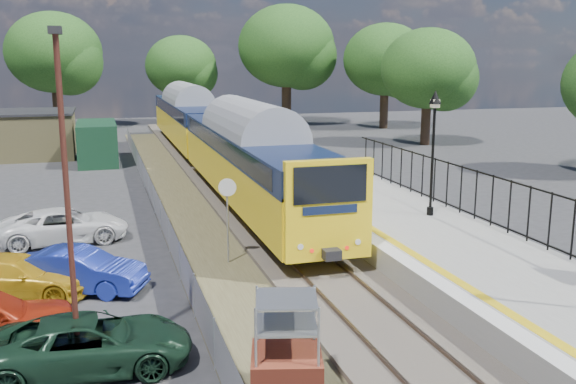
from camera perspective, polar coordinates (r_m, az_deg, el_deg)
name	(u,v)px	position (r m, az deg, el deg)	size (l,w,h in m)	color
ground	(360,314)	(17.31, 6.38, -10.71)	(120.00, 120.00, 0.00)	#2D2D30
track_bed	(256,223)	(25.90, -2.88, -2.79)	(5.90, 80.00, 0.29)	#473F38
platform	(380,216)	(25.76, 8.17, -2.15)	(5.00, 70.00, 0.90)	gray
platform_edge	(331,208)	(24.88, 3.87, -1.47)	(0.90, 70.00, 0.01)	silver
victorian_lamp_north	(434,124)	(23.84, 12.86, 5.95)	(0.44, 0.44, 4.60)	black
palisade_fence	(524,211)	(21.79, 20.25, -1.59)	(0.12, 26.00, 2.00)	black
wire_fence	(156,204)	(27.45, -11.62, -1.08)	(0.06, 52.00, 1.20)	#999EA3
outbuilding	(28,136)	(46.42, -22.08, 4.65)	(10.80, 10.10, 3.12)	#988B55
tree_line	(188,58)	(57.22, -8.86, 11.66)	(56.80, 43.80, 11.88)	#332319
train	(211,132)	(38.32, -6.87, 5.33)	(2.82, 40.83, 3.51)	yellow
brick_plinth	(286,352)	(12.74, -0.14, -14.04)	(1.66, 1.66, 2.19)	maroon
speed_sign	(228,206)	(20.67, -5.40, -1.26)	(0.55, 0.22, 2.86)	#999EA3
carpark_lamp	(66,184)	(13.76, -19.12, 0.66)	(0.25, 0.50, 7.21)	#482018
car_green	(90,344)	(14.75, -17.22, -12.76)	(2.01, 4.36, 1.21)	#152F1F
car_blue	(78,271)	(19.49, -18.16, -6.65)	(1.34, 3.85, 1.27)	#192A9A
car_yellow	(16,277)	(19.71, -23.00, -6.93)	(1.67, 4.10, 1.19)	gold
car_white	(64,226)	(24.77, -19.25, -2.84)	(2.07, 4.50, 1.25)	white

